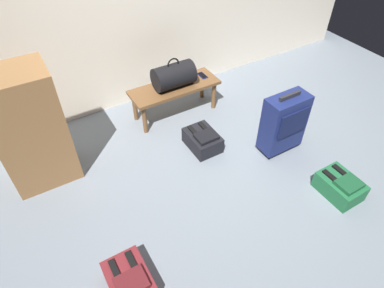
{
  "coord_description": "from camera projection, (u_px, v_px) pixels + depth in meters",
  "views": [
    {
      "loc": [
        -1.37,
        -1.7,
        2.39
      ],
      "look_at": [
        -0.2,
        0.27,
        0.25
      ],
      "focal_mm": 31.1,
      "sensor_mm": 36.0,
      "label": 1
    }
  ],
  "objects": [
    {
      "name": "ground_plane",
      "position": [
        225.0,
        172.0,
        3.21
      ],
      "size": [
        6.6,
        6.6,
        0.0
      ],
      "primitive_type": "plane",
      "color": "slate"
    },
    {
      "name": "bench",
      "position": [
        175.0,
        90.0,
        3.68
      ],
      "size": [
        1.0,
        0.36,
        0.37
      ],
      "color": "brown",
      "rests_on": "ground"
    },
    {
      "name": "duffel_bag_black",
      "position": [
        174.0,
        76.0,
        3.55
      ],
      "size": [
        0.44,
        0.26,
        0.34
      ],
      "color": "black",
      "rests_on": "bench"
    },
    {
      "name": "cell_phone",
      "position": [
        202.0,
        75.0,
        3.8
      ],
      "size": [
        0.07,
        0.14,
        0.01
      ],
      "color": "#191E4C",
      "rests_on": "bench"
    },
    {
      "name": "suitcase_upright_navy",
      "position": [
        284.0,
        122.0,
        3.22
      ],
      "size": [
        0.43,
        0.24,
        0.67
      ],
      "color": "navy",
      "rests_on": "ground"
    },
    {
      "name": "backpack_maroon",
      "position": [
        129.0,
        281.0,
        2.33
      ],
      "size": [
        0.28,
        0.38,
        0.21
      ],
      "color": "maroon",
      "rests_on": "ground"
    },
    {
      "name": "backpack_dark",
      "position": [
        203.0,
        140.0,
        3.41
      ],
      "size": [
        0.28,
        0.38,
        0.21
      ],
      "color": "black",
      "rests_on": "ground"
    },
    {
      "name": "backpack_green",
      "position": [
        340.0,
        186.0,
        2.96
      ],
      "size": [
        0.28,
        0.38,
        0.21
      ],
      "color": "#1E6038",
      "rests_on": "ground"
    },
    {
      "name": "side_cabinet",
      "position": [
        30.0,
        130.0,
        2.83
      ],
      "size": [
        0.56,
        0.44,
        1.1
      ],
      "color": "olive",
      "rests_on": "ground"
    }
  ]
}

